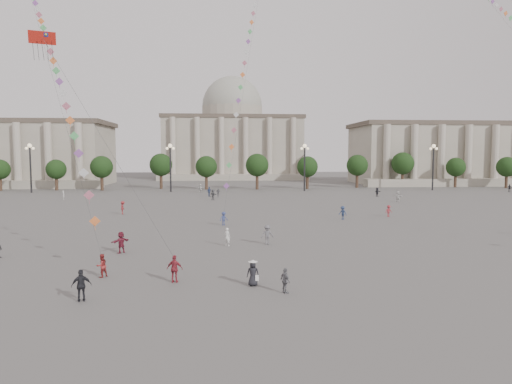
{
  "coord_description": "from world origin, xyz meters",
  "views": [
    {
      "loc": [
        -3.47,
        -32.0,
        8.4
      ],
      "look_at": [
        -0.26,
        12.0,
        4.71
      ],
      "focal_mm": 32.0,
      "sensor_mm": 36.0,
      "label": 1
    }
  ],
  "objects": [
    {
      "name": "tourist_4",
      "position": [
        -11.55,
        -5.92,
        0.93
      ],
      "size": [
        1.17,
        0.75,
        1.85
      ],
      "primitive_type": "imported",
      "rotation": [
        0.0,
        0.0,
        3.44
      ],
      "color": "black",
      "rests_on": "ground"
    },
    {
      "name": "hat_person",
      "position": [
        -1.59,
        -3.58,
        0.86
      ],
      "size": [
        0.82,
        0.6,
        1.69
      ],
      "color": "black",
      "rests_on": "ground"
    },
    {
      "name": "person_crowd_9",
      "position": [
        27.03,
        55.82,
        0.88
      ],
      "size": [
        1.67,
        1.31,
        1.77
      ],
      "primitive_type": "imported",
      "rotation": [
        0.0,
        0.0,
        0.55
      ],
      "color": "black",
      "rests_on": "ground"
    },
    {
      "name": "tourist_2",
      "position": [
        -12.12,
        6.93,
        0.92
      ],
      "size": [
        1.58,
        1.59,
        1.84
      ],
      "primitive_type": "imported",
      "rotation": [
        0.0,
        0.0,
        3.93
      ],
      "color": "maroon",
      "rests_on": "ground"
    },
    {
      "name": "person_crowd_12",
      "position": [
        -5.25,
        51.31,
        0.97
      ],
      "size": [
        1.58,
        1.77,
        1.95
      ],
      "primitive_type": "imported",
      "rotation": [
        0.0,
        0.0,
        2.24
      ],
      "color": "slate",
      "rests_on": "ground"
    },
    {
      "name": "person_crowd_8",
      "position": [
        18.71,
        27.19,
        0.78
      ],
      "size": [
        1.12,
        0.8,
        1.56
      ],
      "primitive_type": "imported",
      "rotation": [
        0.0,
        0.0,
        0.24
      ],
      "color": "maroon",
      "rests_on": "ground"
    },
    {
      "name": "tourist_3",
      "position": [
        0.26,
        -5.25,
        0.77
      ],
      "size": [
        0.73,
        0.98,
        1.55
      ],
      "primitive_type": "imported",
      "rotation": [
        0.0,
        0.0,
        2.02
      ],
      "color": "slate",
      "rests_on": "ground"
    },
    {
      "name": "person_crowd_18",
      "position": [
        60.0,
        64.43,
        0.85
      ],
      "size": [
        0.97,
        1.01,
        1.69
      ],
      "primitive_type": "imported",
      "rotation": [
        0.0,
        0.0,
        5.45
      ],
      "color": "black",
      "rests_on": "ground"
    },
    {
      "name": "lamp_post_far_east",
      "position": [
        45.0,
        70.0,
        7.35
      ],
      "size": [
        2.0,
        0.9,
        10.65
      ],
      "color": "#262628",
      "rests_on": "ground"
    },
    {
      "name": "hall_east",
      "position": [
        75.0,
        93.89,
        8.43
      ],
      "size": [
        84.0,
        26.22,
        17.2
      ],
      "color": "gray",
      "rests_on": "ground"
    },
    {
      "name": "kite_flyer_1",
      "position": [
        -3.39,
        21.37,
        0.81
      ],
      "size": [
        1.21,
        1.03,
        1.62
      ],
      "primitive_type": "imported",
      "rotation": [
        0.0,
        0.0,
        0.51
      ],
      "color": "navy",
      "rests_on": "ground"
    },
    {
      "name": "person_crowd_13",
      "position": [
        -3.1,
        9.26,
        0.84
      ],
      "size": [
        0.74,
        0.68,
        1.69
      ],
      "primitive_type": "imported",
      "rotation": [
        0.0,
        0.0,
        2.55
      ],
      "color": "silver",
      "rests_on": "ground"
    },
    {
      "name": "person_crowd_6",
      "position": [
        0.64,
        9.68,
        0.92
      ],
      "size": [
        1.25,
        0.79,
        1.84
      ],
      "primitive_type": "imported",
      "rotation": [
        0.0,
        0.0,
        0.09
      ],
      "color": "#5E5D62",
      "rests_on": "ground"
    },
    {
      "name": "dragon_kite",
      "position": [
        -18.82,
        9.48,
        17.54
      ],
      "size": [
        7.32,
        6.64,
        24.12
      ],
      "color": "red",
      "rests_on": "ground"
    },
    {
      "name": "tree_row",
      "position": [
        0.0,
        78.0,
        5.39
      ],
      "size": [
        137.12,
        5.12,
        8.0
      ],
      "color": "#39281C",
      "rests_on": "ground"
    },
    {
      "name": "hall_central",
      "position": [
        0.0,
        129.22,
        14.23
      ],
      "size": [
        48.3,
        34.3,
        35.5
      ],
      "color": "gray",
      "rests_on": "ground"
    },
    {
      "name": "person_crowd_7",
      "position": [
        27.06,
        45.25,
        0.96
      ],
      "size": [
        1.86,
        0.97,
        1.92
      ],
      "primitive_type": "imported",
      "rotation": [
        0.0,
        0.0,
        2.9
      ],
      "color": "silver",
      "rests_on": "ground"
    },
    {
      "name": "tourist_0",
      "position": [
        -6.64,
        -2.44,
        0.91
      ],
      "size": [
        1.13,
        0.64,
        1.81
      ],
      "primitive_type": "imported",
      "rotation": [
        0.0,
        0.0,
        2.95
      ],
      "color": "maroon",
      "rests_on": "ground"
    },
    {
      "name": "person_crowd_19",
      "position": [
        11.86,
        25.04,
        0.87
      ],
      "size": [
        1.25,
        1.26,
        1.74
      ],
      "primitive_type": "imported",
      "rotation": [
        0.0,
        0.0,
        5.49
      ],
      "color": "navy",
      "rests_on": "ground"
    },
    {
      "name": "person_crowd_17",
      "position": [
        -17.42,
        32.38,
        0.92
      ],
      "size": [
        0.73,
        1.21,
        1.84
      ],
      "primitive_type": "imported",
      "rotation": [
        0.0,
        0.0,
        1.61
      ],
      "color": "maroon",
      "rests_on": "ground"
    },
    {
      "name": "lamp_post_mid_west",
      "position": [
        -15.0,
        70.0,
        7.35
      ],
      "size": [
        2.0,
        0.9,
        10.65
      ],
      "color": "#262628",
      "rests_on": "ground"
    },
    {
      "name": "ground",
      "position": [
        0.0,
        0.0,
        0.0
      ],
      "size": [
        360.0,
        360.0,
        0.0
      ],
      "primitive_type": "plane",
      "color": "#504E4B",
      "rests_on": "ground"
    },
    {
      "name": "person_crowd_10",
      "position": [
        -32.91,
        54.41,
        0.82
      ],
      "size": [
        0.63,
        0.71,
        1.63
      ],
      "primitive_type": "imported",
      "rotation": [
        0.0,
        0.0,
        2.07
      ],
      "color": "silver",
      "rests_on": "ground"
    },
    {
      "name": "person_crowd_4",
      "position": [
        -8.34,
        67.41,
        0.94
      ],
      "size": [
        1.79,
        1.35,
        1.88
      ],
      "primitive_type": "imported",
      "rotation": [
        0.0,
        0.0,
        3.66
      ],
      "color": "beige",
      "rests_on": "ground"
    },
    {
      "name": "lamp_post_far_west",
      "position": [
        -45.0,
        70.0,
        7.35
      ],
      "size": [
        2.0,
        0.9,
        10.65
      ],
      "color": "#262628",
      "rests_on": "ground"
    },
    {
      "name": "kite_train_mid",
      "position": [
        1.27,
        40.54,
        28.63
      ],
      "size": [
        9.41,
        35.86,
        61.97
      ],
      "color": "#3F3F3F",
      "rests_on": "ground"
    },
    {
      "name": "person_crowd_16",
      "position": [
        -4.39,
        56.64,
        0.88
      ],
      "size": [
        1.09,
        0.63,
        1.76
      ],
      "primitive_type": "imported",
      "rotation": [
        0.0,
        0.0,
        6.08
      ],
      "color": "slate",
      "rests_on": "ground"
    },
    {
      "name": "person_crowd_0",
      "position": [
        -6.18,
        58.27,
        0.97
      ],
      "size": [
        1.13,
        1.13,
        1.93
      ],
      "primitive_type": "imported",
      "rotation": [
        0.0,
        0.0,
        0.79
      ],
      "color": "#344676",
      "rests_on": "ground"
    },
    {
      "name": "kite_train_west",
      "position": [
        -23.56,
        22.6,
        21.64
      ],
      "size": [
        22.79,
        43.85,
        62.35
      ],
      "color": "#3F3F3F",
      "rests_on": "ground"
    },
    {
      "name": "lamp_post_mid_east",
      "position": [
        15.0,
        70.0,
        7.35
      ],
      "size": [
        2.0,
        0.9,
        10.65
      ],
      "color": "#262628",
      "rests_on": "ground"
    },
    {
      "name": "kite_flyer_0",
      "position": [
        -11.75,
        -0.76,
        0.8
      ],
      "size": [
        0.98,
        0.98,
        1.6
      ],
      "primitive_type": "imported",
      "rotation": [
        0.0,
        0.0,
        3.94
      ],
      "color": "maroon",
      "rests_on": "ground"
    }
  ]
}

